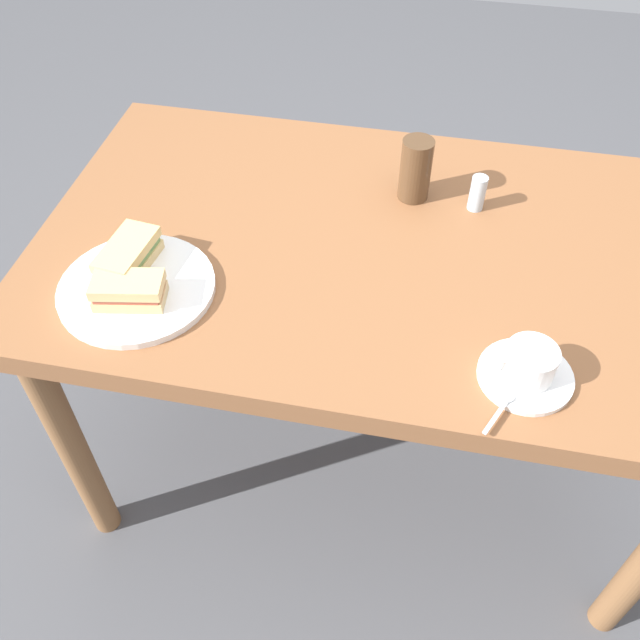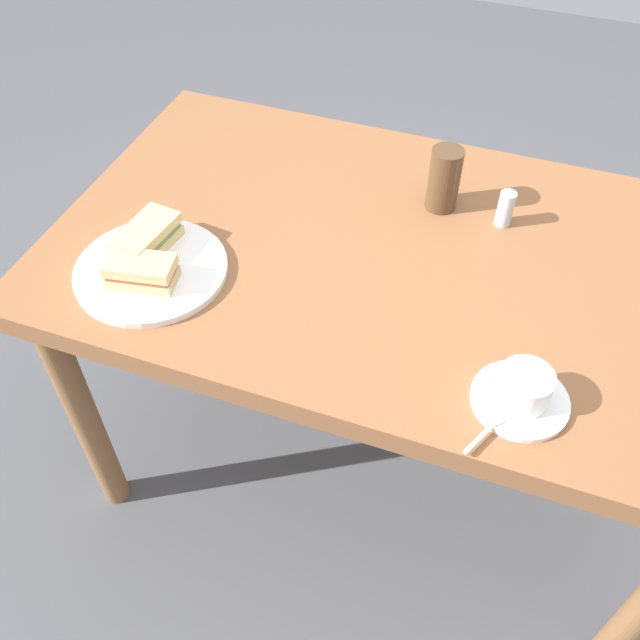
{
  "view_description": "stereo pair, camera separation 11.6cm",
  "coord_description": "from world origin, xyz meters",
  "px_view_note": "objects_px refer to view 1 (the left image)",
  "views": [
    {
      "loc": [
        0.08,
        -1.01,
        1.63
      ],
      "look_at": [
        -0.07,
        -0.24,
        0.77
      ],
      "focal_mm": 38.73,
      "sensor_mm": 36.0,
      "label": 1
    },
    {
      "loc": [
        0.19,
        -0.98,
        1.63
      ],
      "look_at": [
        -0.07,
        -0.24,
        0.77
      ],
      "focal_mm": 38.73,
      "sensor_mm": 36.0,
      "label": 2
    }
  ],
  "objects_px": {
    "sandwich_front": "(129,291)",
    "salt_shaker": "(478,193)",
    "dining_table": "(379,278)",
    "sandwich_back": "(128,256)",
    "spoon": "(504,404)",
    "drinking_glass": "(416,170)",
    "sandwich_plate": "(137,288)",
    "coffee_saucer": "(525,376)",
    "coffee_cup": "(529,362)"
  },
  "relations": [
    {
      "from": "sandwich_plate",
      "to": "coffee_saucer",
      "type": "height_order",
      "value": "sandwich_plate"
    },
    {
      "from": "sandwich_plate",
      "to": "coffee_cup",
      "type": "height_order",
      "value": "coffee_cup"
    },
    {
      "from": "drinking_glass",
      "to": "dining_table",
      "type": "bearing_deg",
      "value": -103.67
    },
    {
      "from": "sandwich_front",
      "to": "coffee_cup",
      "type": "height_order",
      "value": "coffee_cup"
    },
    {
      "from": "sandwich_back",
      "to": "salt_shaker",
      "type": "bearing_deg",
      "value": 27.25
    },
    {
      "from": "coffee_cup",
      "to": "spoon",
      "type": "height_order",
      "value": "coffee_cup"
    },
    {
      "from": "sandwich_front",
      "to": "drinking_glass",
      "type": "height_order",
      "value": "drinking_glass"
    },
    {
      "from": "coffee_saucer",
      "to": "coffee_cup",
      "type": "distance_m",
      "value": 0.04
    },
    {
      "from": "dining_table",
      "to": "coffee_cup",
      "type": "relative_size",
      "value": 12.55
    },
    {
      "from": "sandwich_front",
      "to": "sandwich_back",
      "type": "bearing_deg",
      "value": 112.53
    },
    {
      "from": "sandwich_back",
      "to": "spoon",
      "type": "relative_size",
      "value": 1.52
    },
    {
      "from": "coffee_saucer",
      "to": "drinking_glass",
      "type": "bearing_deg",
      "value": 117.46
    },
    {
      "from": "sandwich_front",
      "to": "drinking_glass",
      "type": "bearing_deg",
      "value": 42.53
    },
    {
      "from": "spoon",
      "to": "coffee_cup",
      "type": "bearing_deg",
      "value": 65.29
    },
    {
      "from": "coffee_saucer",
      "to": "sandwich_plate",
      "type": "bearing_deg",
      "value": 174.65
    },
    {
      "from": "sandwich_front",
      "to": "sandwich_back",
      "type": "distance_m",
      "value": 0.09
    },
    {
      "from": "drinking_glass",
      "to": "salt_shaker",
      "type": "bearing_deg",
      "value": -6.38
    },
    {
      "from": "sandwich_plate",
      "to": "salt_shaker",
      "type": "relative_size",
      "value": 3.78
    },
    {
      "from": "coffee_cup",
      "to": "drinking_glass",
      "type": "xyz_separation_m",
      "value": [
        -0.23,
        0.44,
        0.03
      ]
    },
    {
      "from": "sandwich_plate",
      "to": "drinking_glass",
      "type": "bearing_deg",
      "value": 39.46
    },
    {
      "from": "spoon",
      "to": "drinking_glass",
      "type": "relative_size",
      "value": 0.71
    },
    {
      "from": "salt_shaker",
      "to": "coffee_saucer",
      "type": "bearing_deg",
      "value": -76.78
    },
    {
      "from": "salt_shaker",
      "to": "drinking_glass",
      "type": "height_order",
      "value": "drinking_glass"
    },
    {
      "from": "sandwich_back",
      "to": "drinking_glass",
      "type": "height_order",
      "value": "drinking_glass"
    },
    {
      "from": "coffee_cup",
      "to": "drinking_glass",
      "type": "height_order",
      "value": "drinking_glass"
    },
    {
      "from": "sandwich_plate",
      "to": "sandwich_front",
      "type": "bearing_deg",
      "value": -80.17
    },
    {
      "from": "dining_table",
      "to": "spoon",
      "type": "height_order",
      "value": "spoon"
    },
    {
      "from": "coffee_cup",
      "to": "drinking_glass",
      "type": "bearing_deg",
      "value": 117.28
    },
    {
      "from": "dining_table",
      "to": "salt_shaker",
      "type": "bearing_deg",
      "value": 41.66
    },
    {
      "from": "sandwich_front",
      "to": "salt_shaker",
      "type": "xyz_separation_m",
      "value": [
        0.58,
        0.4,
        -0.0
      ]
    },
    {
      "from": "sandwich_back",
      "to": "coffee_cup",
      "type": "distance_m",
      "value": 0.72
    },
    {
      "from": "dining_table",
      "to": "drinking_glass",
      "type": "height_order",
      "value": "drinking_glass"
    },
    {
      "from": "sandwich_back",
      "to": "drinking_glass",
      "type": "bearing_deg",
      "value": 34.28
    },
    {
      "from": "dining_table",
      "to": "coffee_cup",
      "type": "xyz_separation_m",
      "value": [
        0.27,
        -0.28,
        0.13
      ]
    },
    {
      "from": "dining_table",
      "to": "sandwich_front",
      "type": "height_order",
      "value": "sandwich_front"
    },
    {
      "from": "sandwich_plate",
      "to": "drinking_glass",
      "type": "height_order",
      "value": "drinking_glass"
    },
    {
      "from": "salt_shaker",
      "to": "sandwich_back",
      "type": "bearing_deg",
      "value": -152.75
    },
    {
      "from": "sandwich_back",
      "to": "drinking_glass",
      "type": "relative_size",
      "value": 1.08
    },
    {
      "from": "coffee_saucer",
      "to": "spoon",
      "type": "height_order",
      "value": "spoon"
    },
    {
      "from": "coffee_saucer",
      "to": "salt_shaker",
      "type": "bearing_deg",
      "value": 103.22
    },
    {
      "from": "sandwich_front",
      "to": "coffee_saucer",
      "type": "distance_m",
      "value": 0.68
    },
    {
      "from": "sandwich_plate",
      "to": "spoon",
      "type": "relative_size",
      "value": 3.01
    },
    {
      "from": "spoon",
      "to": "coffee_saucer",
      "type": "bearing_deg",
      "value": 64.45
    },
    {
      "from": "sandwich_front",
      "to": "sandwich_back",
      "type": "xyz_separation_m",
      "value": [
        -0.03,
        0.08,
        0.0
      ]
    },
    {
      "from": "coffee_cup",
      "to": "dining_table",
      "type": "bearing_deg",
      "value": 134.07
    },
    {
      "from": "spoon",
      "to": "sandwich_front",
      "type": "bearing_deg",
      "value": 171.5
    },
    {
      "from": "sandwich_front",
      "to": "dining_table",
      "type": "bearing_deg",
      "value": 31.19
    },
    {
      "from": "dining_table",
      "to": "spoon",
      "type": "xyz_separation_m",
      "value": [
        0.24,
        -0.35,
        0.1
      ]
    },
    {
      "from": "sandwich_front",
      "to": "salt_shaker",
      "type": "bearing_deg",
      "value": 34.54
    },
    {
      "from": "salt_shaker",
      "to": "coffee_cup",
      "type": "bearing_deg",
      "value": -76.99
    }
  ]
}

